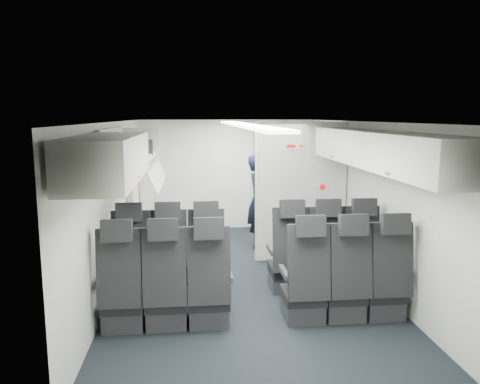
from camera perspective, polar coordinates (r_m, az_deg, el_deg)
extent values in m
cube|color=black|center=(6.59, 0.36, -10.53)|extent=(3.40, 6.00, 0.01)
cube|color=white|center=(6.20, 0.38, 8.56)|extent=(3.40, 6.00, 0.01)
cube|color=silver|center=(9.26, -1.64, 2.13)|extent=(3.40, 0.01, 2.15)
cube|color=silver|center=(3.43, 5.89, -10.43)|extent=(3.40, 0.01, 2.15)
cube|color=silver|center=(6.35, -15.07, -1.50)|extent=(0.01, 6.00, 2.15)
cube|color=silver|center=(6.70, 14.98, -0.94)|extent=(0.01, 6.00, 2.15)
cube|color=white|center=(6.20, 0.38, 8.19)|extent=(0.25, 5.52, 0.03)
cube|color=black|center=(6.08, -12.78, -9.73)|extent=(0.44, 0.46, 0.12)
cube|color=#2D2D33|center=(6.14, -12.72, -11.15)|extent=(0.42, 0.42, 0.22)
cube|color=black|center=(5.74, -13.20, -6.20)|extent=(0.44, 0.20, 0.80)
cube|color=black|center=(5.60, -13.41, -2.39)|extent=(0.30, 0.12, 0.23)
cube|color=#2D2D33|center=(6.00, -15.01, -7.28)|extent=(0.05, 0.40, 0.06)
cube|color=#2D2D33|center=(5.95, -10.79, -7.28)|extent=(0.05, 0.40, 0.06)
cube|color=black|center=(6.05, -8.48, -9.73)|extent=(0.44, 0.46, 0.12)
cube|color=#2D2D33|center=(6.10, -8.44, -11.15)|extent=(0.42, 0.42, 0.22)
cube|color=black|center=(5.70, -8.68, -6.17)|extent=(0.44, 0.20, 0.80)
cube|color=black|center=(5.56, -8.81, -2.33)|extent=(0.30, 0.12, 0.23)
cube|color=#2D2D33|center=(5.95, -10.69, -7.28)|extent=(0.05, 0.40, 0.06)
cube|color=#2D2D33|center=(5.92, -6.41, -7.23)|extent=(0.05, 0.40, 0.06)
cube|color=black|center=(6.04, -4.15, -9.66)|extent=(0.44, 0.46, 0.12)
cube|color=#2D2D33|center=(6.09, -4.13, -11.09)|extent=(0.42, 0.42, 0.22)
cube|color=black|center=(5.70, -4.13, -6.10)|extent=(0.44, 0.20, 0.80)
cube|color=black|center=(5.55, -4.17, -2.25)|extent=(0.30, 0.12, 0.23)
cube|color=#2D2D33|center=(5.92, -6.32, -7.23)|extent=(0.05, 0.40, 0.06)
cube|color=#2D2D33|center=(5.94, -2.03, -7.15)|extent=(0.05, 0.40, 0.06)
cube|color=black|center=(6.15, 5.71, -9.32)|extent=(0.44, 0.46, 0.12)
cube|color=#2D2D33|center=(6.21, 5.68, -10.72)|extent=(0.42, 0.42, 0.22)
cube|color=black|center=(5.82, 6.21, -5.80)|extent=(0.44, 0.20, 0.80)
cube|color=black|center=(5.68, 6.39, -2.03)|extent=(0.30, 0.12, 0.23)
cube|color=#2D2D33|center=(6.00, 3.73, -6.97)|extent=(0.05, 0.40, 0.06)
cube|color=#2D2D33|center=(6.09, 7.85, -6.80)|extent=(0.05, 0.40, 0.06)
cube|color=black|center=(6.26, 9.80, -9.10)|extent=(0.44, 0.46, 0.12)
cube|color=#2D2D33|center=(6.31, 9.76, -10.48)|extent=(0.42, 0.42, 0.22)
cube|color=black|center=(5.93, 10.49, -5.62)|extent=(0.44, 0.20, 0.80)
cube|color=black|center=(5.79, 10.75, -1.92)|extent=(0.30, 0.12, 0.23)
cube|color=#2D2D33|center=(6.09, 7.94, -6.80)|extent=(0.05, 0.40, 0.06)
cube|color=#2D2D33|center=(6.21, 11.91, -6.60)|extent=(0.05, 0.40, 0.06)
cube|color=black|center=(6.39, 13.74, -8.84)|extent=(0.44, 0.46, 0.12)
cube|color=#2D2D33|center=(6.44, 13.68, -10.19)|extent=(0.42, 0.42, 0.22)
cube|color=black|center=(6.07, 14.59, -5.42)|extent=(0.44, 0.20, 0.80)
cube|color=black|center=(5.93, 14.92, -1.80)|extent=(0.30, 0.12, 0.23)
cube|color=#2D2D33|center=(6.21, 12.00, -6.60)|extent=(0.05, 0.40, 0.06)
cube|color=#2D2D33|center=(6.36, 15.80, -6.38)|extent=(0.05, 0.40, 0.06)
cube|color=black|center=(5.25, -13.96, -12.92)|extent=(0.44, 0.46, 0.12)
cube|color=#2D2D33|center=(5.31, -13.89, -14.52)|extent=(0.42, 0.42, 0.22)
cube|color=black|center=(4.89, -14.53, -9.00)|extent=(0.44, 0.20, 0.80)
cube|color=black|center=(4.73, -14.82, -4.58)|extent=(0.30, 0.12, 0.23)
cube|color=#2D2D33|center=(5.16, -16.59, -10.11)|extent=(0.05, 0.40, 0.06)
cube|color=#2D2D33|center=(5.09, -11.65, -10.16)|extent=(0.05, 0.40, 0.06)
cube|color=black|center=(5.20, -8.92, -12.95)|extent=(0.44, 0.46, 0.12)
cube|color=#2D2D33|center=(5.27, -8.88, -14.56)|extent=(0.42, 0.42, 0.22)
cube|color=black|center=(4.84, -9.20, -9.00)|extent=(0.44, 0.20, 0.80)
cube|color=black|center=(4.68, -9.36, -4.54)|extent=(0.30, 0.12, 0.23)
cube|color=#2D2D33|center=(5.09, -11.53, -10.16)|extent=(0.05, 0.40, 0.06)
cube|color=#2D2D33|center=(5.07, -6.50, -10.12)|extent=(0.05, 0.40, 0.06)
cube|color=black|center=(5.20, -3.84, -12.88)|extent=(0.44, 0.46, 0.12)
cube|color=#2D2D33|center=(5.26, -3.82, -14.50)|extent=(0.42, 0.42, 0.22)
cube|color=black|center=(4.84, -3.80, -8.92)|extent=(0.44, 0.20, 0.80)
cube|color=black|center=(4.68, -3.83, -4.45)|extent=(0.30, 0.12, 0.23)
cube|color=#2D2D33|center=(5.07, -6.38, -10.12)|extent=(0.05, 0.40, 0.06)
cube|color=#2D2D33|center=(5.08, -1.34, -10.01)|extent=(0.05, 0.40, 0.06)
cube|color=black|center=(5.33, 7.68, -12.37)|extent=(0.44, 0.46, 0.12)
cube|color=#2D2D33|center=(5.39, 7.64, -13.95)|extent=(0.42, 0.42, 0.22)
cube|color=black|center=(4.98, 8.39, -8.47)|extent=(0.44, 0.20, 0.80)
cube|color=black|center=(4.82, 8.64, -4.11)|extent=(0.30, 0.12, 0.23)
cube|color=#2D2D33|center=(5.16, 5.41, -9.75)|extent=(0.05, 0.40, 0.06)
cube|color=#2D2D33|center=(5.26, 10.19, -9.48)|extent=(0.05, 0.40, 0.06)
cube|color=black|center=(5.45, 12.39, -12.01)|extent=(0.44, 0.46, 0.12)
cube|color=#2D2D33|center=(5.51, 12.33, -13.57)|extent=(0.42, 0.42, 0.22)
cube|color=black|center=(5.10, 13.34, -8.17)|extent=(0.44, 0.20, 0.80)
cube|color=black|center=(4.95, 13.70, -3.92)|extent=(0.30, 0.12, 0.23)
cube|color=#2D2D33|center=(5.26, 10.29, -9.47)|extent=(0.05, 0.40, 0.06)
cube|color=#2D2D33|center=(5.40, 14.84, -9.15)|extent=(0.05, 0.40, 0.06)
cube|color=black|center=(5.60, 16.86, -11.61)|extent=(0.44, 0.46, 0.12)
cube|color=#2D2D33|center=(5.66, 16.78, -13.12)|extent=(0.42, 0.42, 0.22)
cube|color=black|center=(5.27, 18.01, -7.84)|extent=(0.44, 0.20, 0.80)
cube|color=black|center=(5.12, 18.46, -3.71)|extent=(0.30, 0.12, 0.23)
cube|color=#2D2D33|center=(5.40, 14.94, -9.15)|extent=(0.05, 0.40, 0.06)
cube|color=#2D2D33|center=(5.57, 19.23, -8.79)|extent=(0.05, 0.40, 0.06)
cube|color=silver|center=(4.24, -15.75, 3.94)|extent=(0.52, 1.80, 0.40)
cylinder|color=slate|center=(4.22, -12.31, 1.87)|extent=(0.04, 0.10, 0.04)
cube|color=#9E9E93|center=(5.98, -12.84, 3.60)|extent=(0.52, 1.70, 0.04)
cube|color=silver|center=(6.00, -15.38, 5.44)|extent=(0.06, 1.70, 0.44)
cube|color=silver|center=(5.15, -14.02, 4.90)|extent=(0.52, 0.04, 0.40)
cube|color=silver|center=(6.79, -12.06, 5.97)|extent=(0.52, 0.04, 0.40)
cube|color=silver|center=(5.97, -10.41, 2.60)|extent=(0.21, 1.61, 0.38)
cube|color=silver|center=(4.66, 20.61, 4.15)|extent=(0.52, 1.80, 0.40)
cylinder|color=slate|center=(4.57, 17.69, 2.20)|extent=(0.04, 0.10, 0.04)
cube|color=silver|center=(6.27, 13.51, 5.66)|extent=(0.52, 1.70, 0.40)
cylinder|color=slate|center=(6.21, 11.27, 4.22)|extent=(0.04, 0.10, 0.04)
cube|color=silver|center=(7.25, 7.41, 0.05)|extent=(1.40, 0.12, 2.13)
cube|color=white|center=(7.07, 6.63, 5.59)|extent=(0.24, 0.01, 0.10)
cube|color=red|center=(7.05, 6.25, 5.58)|extent=(0.13, 0.01, 0.04)
cube|color=red|center=(7.08, 7.45, 5.58)|extent=(0.05, 0.01, 0.03)
cylinder|color=white|center=(7.25, 10.01, 0.59)|extent=(0.11, 0.01, 0.11)
cylinder|color=red|center=(7.24, 10.03, 0.58)|extent=(0.09, 0.01, 0.09)
cube|color=#939399|center=(9.12, 4.46, 1.20)|extent=(0.85, 0.50, 1.90)
cube|color=#3F3F42|center=(8.94, 4.72, -1.89)|extent=(0.80, 0.01, 0.02)
cube|color=#3F3F42|center=(8.86, 4.76, 1.29)|extent=(0.80, 0.01, 0.02)
cube|color=#3F3F42|center=(8.80, 4.81, 4.51)|extent=(0.80, 0.01, 0.02)
cube|color=silver|center=(7.88, -12.83, -0.29)|extent=(0.10, 0.92, 1.86)
cylinder|color=black|center=(7.80, -12.52, 3.34)|extent=(0.03, 0.22, 0.22)
cube|color=gold|center=(8.16, -12.17, 0.42)|extent=(0.02, 0.10, 0.75)
cylinder|color=white|center=(7.09, -13.89, 1.49)|extent=(0.01, 0.11, 0.11)
cylinder|color=red|center=(7.09, -13.81, 1.50)|extent=(0.01, 0.09, 0.09)
imported|color=black|center=(7.95, 2.28, -1.10)|extent=(0.45, 0.62, 1.59)
cube|color=black|center=(6.30, -12.52, 5.24)|extent=(0.41, 0.33, 0.22)
cube|color=white|center=(7.89, 3.71, 0.37)|extent=(0.21, 0.07, 0.15)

